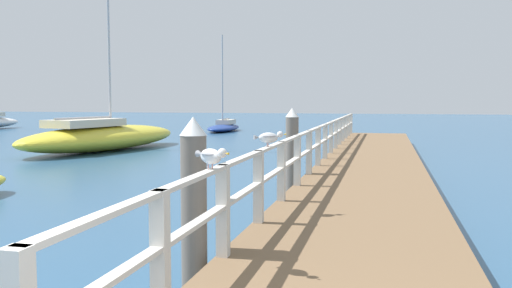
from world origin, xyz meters
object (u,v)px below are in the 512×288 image
(boat_2, at_px, (224,127))
(seagull_background, at_px, (269,137))
(dock_piling_far, at_px, (292,151))
(seagull_foreground, at_px, (211,155))
(dock_piling_near, at_px, (194,205))
(boat_1, at_px, (103,137))

(boat_2, bearing_deg, seagull_background, 106.56)
(dock_piling_far, height_order, seagull_foreground, dock_piling_far)
(dock_piling_far, distance_m, seagull_background, 4.25)
(seagull_foreground, bearing_deg, seagull_background, -145.86)
(dock_piling_near, xyz_separation_m, boat_2, (-8.43, 28.66, -0.65))
(dock_piling_near, bearing_deg, boat_1, 122.56)
(seagull_background, relative_size, boat_1, 0.04)
(seagull_background, bearing_deg, boat_2, 168.62)
(boat_2, bearing_deg, dock_piling_far, 108.83)
(dock_piling_near, relative_size, boat_1, 0.18)
(dock_piling_far, xyz_separation_m, seagull_background, (0.39, -4.19, 0.60))
(dock_piling_near, distance_m, boat_2, 29.88)
(dock_piling_near, bearing_deg, seagull_background, 79.15)
(dock_piling_near, relative_size, seagull_foreground, 4.57)
(seagull_background, bearing_deg, boat_1, -172.04)
(dock_piling_far, xyz_separation_m, boat_2, (-8.43, 22.46, -0.65))
(dock_piling_near, xyz_separation_m, seagull_foreground, (0.39, -0.56, 0.60))
(dock_piling_far, height_order, boat_1, boat_1)
(seagull_foreground, height_order, seagull_background, same)
(dock_piling_far, relative_size, seagull_foreground, 4.57)
(dock_piling_near, bearing_deg, seagull_foreground, -55.38)
(dock_piling_near, bearing_deg, dock_piling_far, 90.00)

